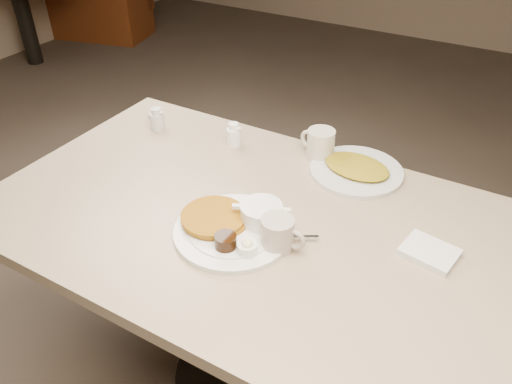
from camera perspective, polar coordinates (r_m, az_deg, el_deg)
The scene contains 8 objects.
diner_table at distance 1.50m, azimuth -0.38°, elevation -7.83°, with size 1.50×0.90×0.75m.
main_plate at distance 1.33m, azimuth -2.29°, elevation -3.71°, with size 0.42×0.41×0.07m.
coffee_mug_near at distance 1.26m, azimuth 2.56°, elevation -4.74°, with size 0.12×0.09×0.09m.
napkin at distance 1.34m, azimuth 19.04°, elevation -6.47°, with size 0.15×0.12×0.02m.
coffee_mug_far at distance 1.63m, azimuth 7.24°, elevation 5.38°, with size 0.13×0.11×0.10m.
creamer_left at distance 1.83m, azimuth -11.15°, elevation 8.04°, with size 0.08×0.07×0.08m.
creamer_right at distance 1.70m, azimuth -2.54°, elevation 6.47°, with size 0.07×0.05×0.08m.
hash_plate at distance 1.59m, azimuth 11.30°, elevation 2.52°, with size 0.33×0.33×0.04m.
Camera 1 is at (0.55, -0.94, 1.62)m, focal length 35.32 mm.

